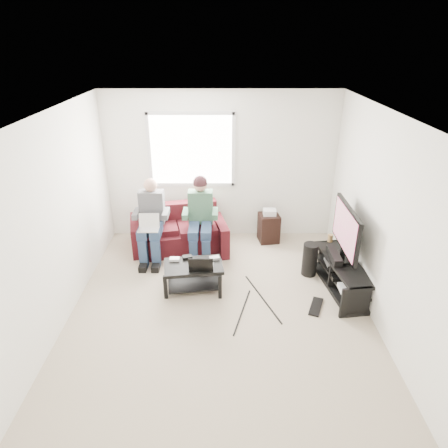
# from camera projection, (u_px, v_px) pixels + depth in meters

# --- Properties ---
(floor) EXTENTS (4.50, 4.50, 0.00)m
(floor) POSITION_uv_depth(u_px,v_px,m) (220.00, 307.00, 5.47)
(floor) COLOR tan
(floor) RESTS_ON ground
(ceiling) EXTENTS (4.50, 4.50, 0.00)m
(ceiling) POSITION_uv_depth(u_px,v_px,m) (219.00, 114.00, 4.35)
(ceiling) COLOR white
(ceiling) RESTS_ON wall_back
(wall_back) EXTENTS (4.50, 0.00, 4.50)m
(wall_back) POSITION_uv_depth(u_px,v_px,m) (221.00, 167.00, 6.94)
(wall_back) COLOR white
(wall_back) RESTS_ON floor
(wall_front) EXTENTS (4.50, 0.00, 4.50)m
(wall_front) POSITION_uv_depth(u_px,v_px,m) (217.00, 353.00, 2.88)
(wall_front) COLOR white
(wall_front) RESTS_ON floor
(wall_left) EXTENTS (0.00, 4.50, 4.50)m
(wall_left) POSITION_uv_depth(u_px,v_px,m) (57.00, 222.00, 4.91)
(wall_left) COLOR white
(wall_left) RESTS_ON floor
(wall_right) EXTENTS (0.00, 4.50, 4.50)m
(wall_right) POSITION_uv_depth(u_px,v_px,m) (382.00, 221.00, 4.92)
(wall_right) COLOR white
(wall_right) RESTS_ON floor
(window) EXTENTS (1.48, 0.04, 1.28)m
(window) POSITION_uv_depth(u_px,v_px,m) (191.00, 150.00, 6.80)
(window) COLOR white
(window) RESTS_ON wall_back
(sofa) EXTENTS (1.77, 1.01, 0.76)m
(sofa) POSITION_uv_depth(u_px,v_px,m) (179.00, 233.00, 6.88)
(sofa) COLOR #4D1315
(sofa) RESTS_ON floor
(person_left) EXTENTS (0.40, 0.71, 1.30)m
(person_left) POSITION_uv_depth(u_px,v_px,m) (151.00, 217.00, 6.46)
(person_left) COLOR navy
(person_left) RESTS_ON sofa
(person_right) EXTENTS (0.40, 0.71, 1.35)m
(person_right) POSITION_uv_depth(u_px,v_px,m) (200.00, 213.00, 6.46)
(person_right) COLOR navy
(person_right) RESTS_ON sofa
(laptop_silver) EXTENTS (0.38, 0.33, 0.24)m
(laptop_silver) POSITION_uv_depth(u_px,v_px,m) (148.00, 226.00, 6.24)
(laptop_silver) COLOR silver
(laptop_silver) RESTS_ON person_left
(coffee_table) EXTENTS (0.89, 0.61, 0.41)m
(coffee_table) POSITION_uv_depth(u_px,v_px,m) (194.00, 271.00, 5.74)
(coffee_table) COLOR black
(coffee_table) RESTS_ON floor
(laptop_black) EXTENTS (0.36, 0.27, 0.24)m
(laptop_black) POSITION_uv_depth(u_px,v_px,m) (201.00, 260.00, 5.57)
(laptop_black) COLOR black
(laptop_black) RESTS_ON coffee_table
(controller_a) EXTENTS (0.14, 0.09, 0.04)m
(controller_a) POSITION_uv_depth(u_px,v_px,m) (175.00, 259.00, 5.79)
(controller_a) COLOR silver
(controller_a) RESTS_ON coffee_table
(controller_b) EXTENTS (0.16, 0.12, 0.04)m
(controller_b) POSITION_uv_depth(u_px,v_px,m) (187.00, 257.00, 5.84)
(controller_b) COLOR black
(controller_b) RESTS_ON coffee_table
(controller_c) EXTENTS (0.16, 0.12, 0.04)m
(controller_c) POSITION_uv_depth(u_px,v_px,m) (214.00, 258.00, 5.82)
(controller_c) COLOR gray
(controller_c) RESTS_ON coffee_table
(tv_stand) EXTENTS (0.58, 1.39, 0.45)m
(tv_stand) POSITION_uv_depth(u_px,v_px,m) (342.00, 277.00, 5.80)
(tv_stand) COLOR black
(tv_stand) RESTS_ON floor
(tv) EXTENTS (0.12, 1.10, 0.81)m
(tv) POSITION_uv_depth(u_px,v_px,m) (346.00, 230.00, 5.59)
(tv) COLOR black
(tv) RESTS_ON tv_stand
(soundbar) EXTENTS (0.12, 0.50, 0.10)m
(soundbar) POSITION_uv_depth(u_px,v_px,m) (334.00, 255.00, 5.76)
(soundbar) COLOR black
(soundbar) RESTS_ON tv_stand
(drink_cup) EXTENTS (0.08, 0.08, 0.12)m
(drink_cup) POSITION_uv_depth(u_px,v_px,m) (330.00, 238.00, 6.24)
(drink_cup) COLOR olive
(drink_cup) RESTS_ON tv_stand
(console_white) EXTENTS (0.30, 0.22, 0.06)m
(console_white) POSITION_uv_depth(u_px,v_px,m) (350.00, 289.00, 5.41)
(console_white) COLOR silver
(console_white) RESTS_ON tv_stand
(console_grey) EXTENTS (0.34, 0.26, 0.08)m
(console_grey) POSITION_uv_depth(u_px,v_px,m) (337.00, 261.00, 6.04)
(console_grey) COLOR gray
(console_grey) RESTS_ON tv_stand
(console_black) EXTENTS (0.38, 0.30, 0.07)m
(console_black) POSITION_uv_depth(u_px,v_px,m) (343.00, 274.00, 5.72)
(console_black) COLOR black
(console_black) RESTS_ON tv_stand
(subwoofer) EXTENTS (0.23, 0.23, 0.52)m
(subwoofer) POSITION_uv_depth(u_px,v_px,m) (310.00, 259.00, 6.12)
(subwoofer) COLOR black
(subwoofer) RESTS_ON floor
(keyboard_floor) EXTENTS (0.28, 0.44, 0.02)m
(keyboard_floor) POSITION_uv_depth(u_px,v_px,m) (316.00, 307.00, 5.46)
(keyboard_floor) COLOR black
(keyboard_floor) RESTS_ON floor
(end_table) EXTENTS (0.34, 0.34, 0.61)m
(end_table) POSITION_uv_depth(u_px,v_px,m) (269.00, 227.00, 7.12)
(end_table) COLOR black
(end_table) RESTS_ON floor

